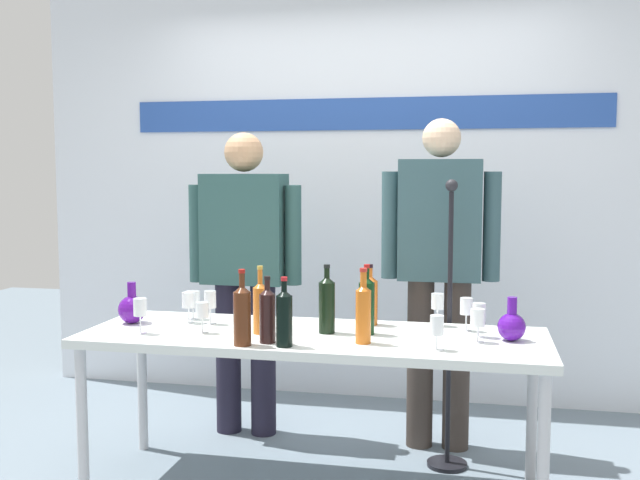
{
  "coord_description": "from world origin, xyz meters",
  "views": [
    {
      "loc": [
        0.72,
        -3.24,
        1.48
      ],
      "look_at": [
        0.0,
        0.15,
        1.15
      ],
      "focal_mm": 41.66,
      "sensor_mm": 36.0,
      "label": 1
    }
  ],
  "objects_px": {
    "wine_glass_left_0": "(193,300)",
    "microphone_stand": "(448,374)",
    "wine_glass_right_4": "(479,312)",
    "display_table": "(313,346)",
    "wine_bottle_0": "(367,304)",
    "wine_bottle_3": "(260,306)",
    "wine_glass_right_3": "(437,326)",
    "wine_glass_left_2": "(140,308)",
    "wine_bottle_6": "(363,311)",
    "wine_glass_left_4": "(188,301)",
    "wine_glass_right_2": "(438,302)",
    "wine_glass_left_3": "(202,311)",
    "decanter_blue_left": "(132,309)",
    "decanter_blue_right": "(512,325)",
    "wine_glass_left_1": "(210,300)",
    "wine_bottle_4": "(242,313)",
    "presenter_right": "(440,261)",
    "wine_bottle_2": "(327,303)",
    "wine_glass_right_0": "(466,307)",
    "wine_glass_right_1": "(478,318)",
    "presenter_left": "(245,262)",
    "wine_bottle_5": "(284,316)",
    "wine_bottle_7": "(370,299)",
    "wine_bottle_1": "(267,314)"
  },
  "relations": [
    {
      "from": "wine_bottle_5",
      "to": "wine_glass_right_3",
      "type": "height_order",
      "value": "wine_bottle_5"
    },
    {
      "from": "wine_glass_left_2",
      "to": "microphone_stand",
      "type": "height_order",
      "value": "microphone_stand"
    },
    {
      "from": "wine_glass_left_2",
      "to": "wine_glass_right_3",
      "type": "xyz_separation_m",
      "value": [
        1.33,
        -0.03,
        -0.02
      ]
    },
    {
      "from": "display_table",
      "to": "wine_bottle_5",
      "type": "distance_m",
      "value": 0.33
    },
    {
      "from": "decanter_blue_right",
      "to": "wine_glass_left_1",
      "type": "relative_size",
      "value": 1.19
    },
    {
      "from": "wine_glass_left_2",
      "to": "wine_glass_left_3",
      "type": "distance_m",
      "value": 0.28
    },
    {
      "from": "display_table",
      "to": "wine_glass_left_2",
      "type": "distance_m",
      "value": 0.8
    },
    {
      "from": "presenter_right",
      "to": "wine_bottle_4",
      "type": "bearing_deg",
      "value": -129.53
    },
    {
      "from": "wine_glass_right_1",
      "to": "wine_glass_left_2",
      "type": "bearing_deg",
      "value": -174.64
    },
    {
      "from": "wine_bottle_6",
      "to": "wine_glass_right_4",
      "type": "xyz_separation_m",
      "value": [
        0.49,
        0.22,
        -0.03
      ]
    },
    {
      "from": "decanter_blue_left",
      "to": "wine_bottle_7",
      "type": "distance_m",
      "value": 1.15
    },
    {
      "from": "wine_glass_right_4",
      "to": "microphone_stand",
      "type": "distance_m",
      "value": 0.51
    },
    {
      "from": "presenter_right",
      "to": "wine_bottle_4",
      "type": "relative_size",
      "value": 5.35
    },
    {
      "from": "wine_bottle_6",
      "to": "presenter_right",
      "type": "bearing_deg",
      "value": 70.6
    },
    {
      "from": "wine_bottle_6",
      "to": "decanter_blue_left",
      "type": "bearing_deg",
      "value": 171.09
    },
    {
      "from": "wine_glass_right_2",
      "to": "wine_bottle_1",
      "type": "bearing_deg",
      "value": -144.3
    },
    {
      "from": "wine_glass_left_4",
      "to": "wine_glass_right_2",
      "type": "distance_m",
      "value": 1.2
    },
    {
      "from": "wine_bottle_2",
      "to": "wine_bottle_5",
      "type": "height_order",
      "value": "wine_bottle_2"
    },
    {
      "from": "wine_bottle_3",
      "to": "wine_glass_right_4",
      "type": "xyz_separation_m",
      "value": [
        0.97,
        0.13,
        -0.02
      ]
    },
    {
      "from": "wine_bottle_6",
      "to": "wine_glass_left_4",
      "type": "bearing_deg",
      "value": 164.47
    },
    {
      "from": "decanter_blue_right",
      "to": "wine_glass_right_4",
      "type": "distance_m",
      "value": 0.15
    },
    {
      "from": "wine_bottle_1",
      "to": "wine_bottle_7",
      "type": "bearing_deg",
      "value": 50.63
    },
    {
      "from": "microphone_stand",
      "to": "wine_glass_right_1",
      "type": "bearing_deg",
      "value": -72.53
    },
    {
      "from": "presenter_right",
      "to": "wine_glass_right_2",
      "type": "height_order",
      "value": "presenter_right"
    },
    {
      "from": "wine_glass_right_4",
      "to": "wine_glass_left_2",
      "type": "bearing_deg",
      "value": -170.74
    },
    {
      "from": "wine_bottle_4",
      "to": "wine_glass_left_0",
      "type": "relative_size",
      "value": 2.3
    },
    {
      "from": "presenter_left",
      "to": "wine_glass_left_4",
      "type": "distance_m",
      "value": 0.58
    },
    {
      "from": "wine_glass_left_0",
      "to": "wine_glass_left_2",
      "type": "xyz_separation_m",
      "value": [
        -0.11,
        -0.36,
        0.02
      ]
    },
    {
      "from": "wine_bottle_3",
      "to": "wine_glass_left_1",
      "type": "height_order",
      "value": "wine_bottle_3"
    },
    {
      "from": "presenter_right",
      "to": "wine_bottle_5",
      "type": "height_order",
      "value": "presenter_right"
    },
    {
      "from": "presenter_left",
      "to": "wine_glass_left_3",
      "type": "height_order",
      "value": "presenter_left"
    },
    {
      "from": "display_table",
      "to": "wine_bottle_0",
      "type": "bearing_deg",
      "value": 8.78
    },
    {
      "from": "wine_glass_left_4",
      "to": "wine_glass_right_1",
      "type": "xyz_separation_m",
      "value": [
        1.37,
        -0.13,
        -0.0
      ]
    },
    {
      "from": "wine_bottle_2",
      "to": "wine_glass_right_0",
      "type": "relative_size",
      "value": 2.03
    },
    {
      "from": "wine_glass_left_3",
      "to": "decanter_blue_left",
      "type": "bearing_deg",
      "value": 161.83
    },
    {
      "from": "presenter_left",
      "to": "wine_bottle_5",
      "type": "distance_m",
      "value": 1.04
    },
    {
      "from": "wine_glass_left_0",
      "to": "display_table",
      "type": "bearing_deg",
      "value": -16.3
    },
    {
      "from": "wine_glass_right_3",
      "to": "wine_bottle_6",
      "type": "bearing_deg",
      "value": 169.99
    },
    {
      "from": "wine_bottle_0",
      "to": "wine_bottle_3",
      "type": "distance_m",
      "value": 0.48
    },
    {
      "from": "wine_bottle_6",
      "to": "wine_glass_left_2",
      "type": "height_order",
      "value": "wine_bottle_6"
    },
    {
      "from": "wine_glass_right_3",
      "to": "wine_glass_left_2",
      "type": "bearing_deg",
      "value": 178.52
    },
    {
      "from": "wine_glass_left_2",
      "to": "presenter_right",
      "type": "bearing_deg",
      "value": 32.29
    },
    {
      "from": "wine_glass_left_0",
      "to": "microphone_stand",
      "type": "xyz_separation_m",
      "value": [
        1.25,
        0.21,
        -0.36
      ]
    },
    {
      "from": "wine_glass_right_2",
      "to": "microphone_stand",
      "type": "relative_size",
      "value": 0.11
    },
    {
      "from": "presenter_left",
      "to": "wine_glass_left_4",
      "type": "relative_size",
      "value": 11.19
    },
    {
      "from": "display_table",
      "to": "wine_glass_left_2",
      "type": "height_order",
      "value": "wine_glass_left_2"
    },
    {
      "from": "wine_glass_left_3",
      "to": "wine_glass_right_3",
      "type": "distance_m",
      "value": 1.07
    },
    {
      "from": "wine_glass_right_4",
      "to": "display_table",
      "type": "bearing_deg",
      "value": -173.72
    },
    {
      "from": "decanter_blue_left",
      "to": "decanter_blue_right",
      "type": "xyz_separation_m",
      "value": [
        1.78,
        -0.0,
        -0.0
      ]
    },
    {
      "from": "wine_glass_left_0",
      "to": "wine_glass_right_4",
      "type": "bearing_deg",
      "value": -4.55
    }
  ]
}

